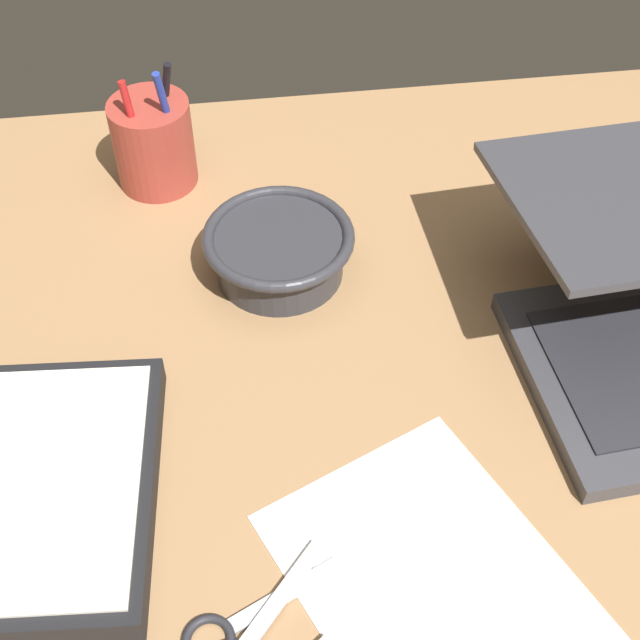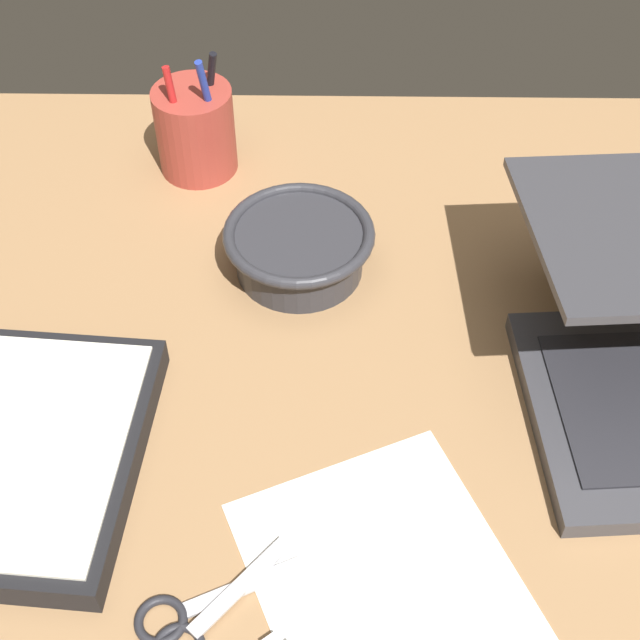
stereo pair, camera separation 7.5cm
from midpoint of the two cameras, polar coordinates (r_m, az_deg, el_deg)
name	(u,v)px [view 1 (the left image)]	position (r cm, az deg, el deg)	size (l,w,h in cm)	color
desk_top	(352,434)	(77.04, -0.70, -7.50)	(140.00, 100.00, 2.00)	#936D47
bowl	(279,250)	(86.83, -5.11, 4.37)	(14.73, 14.73, 5.25)	#2D2D33
pen_cup	(154,143)	(98.73, -12.78, 10.91)	(8.56, 8.56, 14.66)	#9E382D
scissors	(236,638)	(67.64, -8.74, -19.71)	(12.17, 10.60, 0.80)	#B7B7BC
paper_sheet_front	(446,598)	(68.65, 4.87, -17.53)	(18.64, 27.07, 0.16)	white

